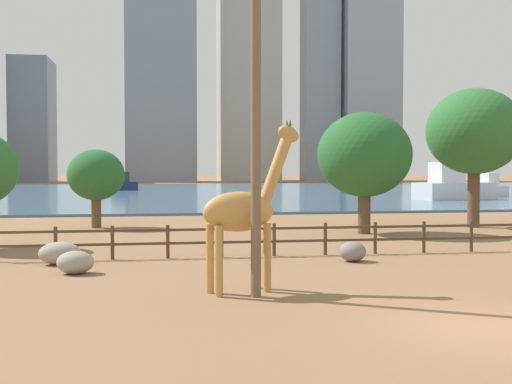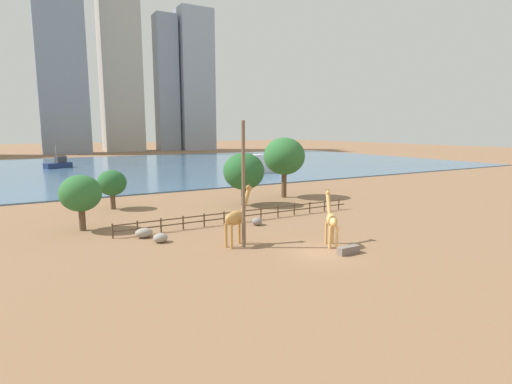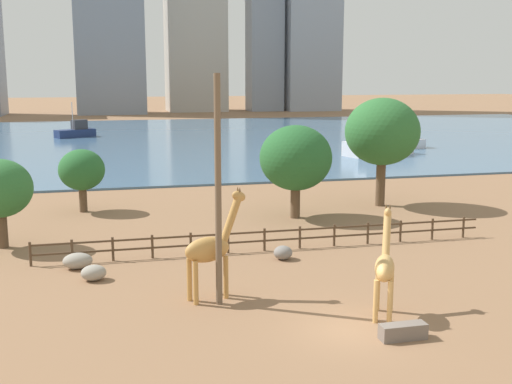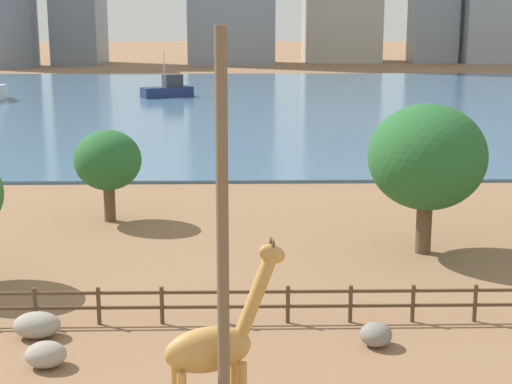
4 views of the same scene
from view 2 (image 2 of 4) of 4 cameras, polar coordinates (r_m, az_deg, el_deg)
name	(u,v)px [view 2 (image 2 of 4)]	position (r m, az deg, el deg)	size (l,w,h in m)	color
ground_plane	(117,167)	(104.97, -19.30, 3.37)	(400.00, 400.00, 0.00)	#8C6647
harbor_water	(119,168)	(102.02, -18.99, 3.30)	(180.00, 86.00, 0.20)	#476B8C
giraffe_tall	(237,217)	(31.88, -2.76, -3.64)	(3.14, 1.59, 4.94)	#C18C47
giraffe_companion	(331,220)	(32.48, 10.70, -3.92)	(1.91, 3.00, 4.41)	tan
utility_pole	(243,185)	(30.85, -1.81, 0.95)	(0.28, 0.28, 9.92)	brown
boulder_near_fence	(160,238)	(34.08, -13.50, -6.39)	(1.22, 1.02, 0.77)	gray
boulder_by_pole	(257,221)	(39.00, 0.15, -4.21)	(1.01, 1.00, 0.75)	gray
boulder_small	(144,233)	(35.91, -15.72, -5.64)	(1.51, 1.11, 0.83)	gray
feeding_trough	(349,250)	(30.99, 13.08, -8.08)	(1.80, 0.60, 0.60)	#72665B
enclosure_fence	(245,214)	(40.40, -1.60, -3.19)	(26.12, 0.14, 1.30)	#4C3826
tree_left_large	(112,183)	(49.31, -19.89, 1.19)	(3.31, 3.31, 4.59)	brown
tree_center_broad	(284,156)	(54.40, 4.06, 5.08)	(5.60, 5.60, 8.18)	brown
tree_right_tall	(80,194)	(39.74, -23.78, -0.21)	(3.72, 3.72, 5.16)	brown
tree_left_small	(244,171)	(48.53, -1.76, 2.95)	(5.01, 5.01, 6.47)	brown
boat_ferry	(272,164)	(95.21, 2.24, 4.03)	(3.18, 6.45, 5.55)	silver
boat_sailboat	(260,166)	(84.49, 0.53, 3.68)	(9.37, 5.64, 3.88)	silver
boat_barge	(59,164)	(105.95, -26.36, 3.60)	(6.45, 4.78, 5.51)	navy
skyline_tower_needle	(119,40)	(185.92, -19.02, 19.80)	(15.60, 14.06, 91.65)	#ADA89E
skyline_tower_glass	(195,81)	(188.26, -8.66, 15.38)	(14.89, 11.24, 61.49)	#939EAD
skyline_block_right	(61,63)	(173.74, -26.12, 16.16)	(17.09, 13.34, 67.56)	gray
skyline_tower_short	(167,84)	(184.70, -12.65, 14.81)	(9.09, 8.13, 57.73)	gray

